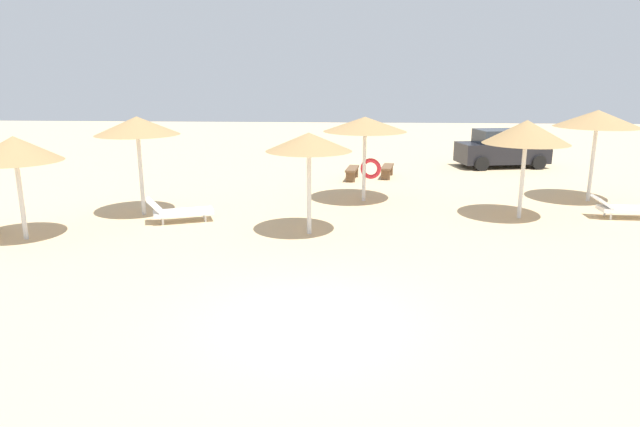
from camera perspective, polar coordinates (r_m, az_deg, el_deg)
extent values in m
plane|color=#D1B284|center=(9.92, -1.07, -11.04)|extent=(80.00, 80.00, 0.00)
cylinder|color=silver|center=(17.70, -17.86, 3.91)|extent=(0.12, 0.12, 2.54)
cone|color=#9E7A4C|center=(17.52, -18.22, 8.55)|extent=(2.48, 2.48, 0.54)
cylinder|color=silver|center=(20.77, 26.09, 4.66)|extent=(0.12, 0.12, 2.60)
cone|color=#9E7A4C|center=(20.61, 26.54, 8.70)|extent=(2.73, 2.73, 0.55)
cylinder|color=silver|center=(16.28, -28.27, 1.33)|extent=(0.12, 0.12, 2.15)
cone|color=#9E7A4C|center=(16.08, -28.82, 5.83)|extent=(2.30, 2.30, 0.64)
cylinder|color=silver|center=(14.80, -1.13, 2.30)|extent=(0.12, 0.12, 2.35)
cone|color=#9E7A4C|center=(14.59, -1.15, 7.35)|extent=(2.27, 2.27, 0.48)
cylinder|color=silver|center=(17.49, 19.99, 3.27)|extent=(0.12, 0.12, 2.33)
cone|color=#9E7A4C|center=(17.30, 20.39, 7.84)|extent=(2.48, 2.48, 0.68)
cylinder|color=silver|center=(18.76, 4.55, 4.96)|extent=(0.12, 0.12, 2.45)
cone|color=#9E7A4C|center=(18.58, 4.63, 9.11)|extent=(2.76, 2.76, 0.48)
torus|color=red|center=(18.78, 5.22, 4.60)|extent=(0.71, 0.27, 0.70)
cube|color=white|center=(16.71, -13.80, 0.12)|extent=(1.82, 1.21, 0.12)
cube|color=white|center=(16.62, -16.60, 0.80)|extent=(0.63, 0.75, 0.46)
cylinder|color=silver|center=(16.51, -15.78, -0.78)|extent=(0.06, 0.06, 0.22)
cylinder|color=silver|center=(16.94, -15.84, -0.41)|extent=(0.06, 0.06, 0.22)
cylinder|color=silver|center=(16.58, -11.64, -0.47)|extent=(0.06, 0.06, 0.22)
cylinder|color=silver|center=(17.00, -11.80, -0.11)|extent=(0.06, 0.06, 0.22)
cube|color=white|center=(18.98, 29.09, 0.38)|extent=(1.71, 0.67, 0.12)
cube|color=white|center=(18.61, 26.93, 1.07)|extent=(0.52, 0.65, 0.37)
cylinder|color=silver|center=(18.57, 27.62, -0.25)|extent=(0.06, 0.06, 0.22)
cylinder|color=silver|center=(18.97, 27.12, 0.08)|extent=(0.06, 0.06, 0.22)
cube|color=brown|center=(23.27, 6.90, 4.77)|extent=(0.64, 1.55, 0.08)
cube|color=brown|center=(22.77, 6.72, 3.95)|extent=(0.37, 0.18, 0.41)
cube|color=brown|center=(23.85, 7.03, 4.40)|extent=(0.37, 0.18, 0.41)
cube|color=brown|center=(22.68, 3.32, 4.61)|extent=(0.58, 1.54, 0.08)
cube|color=brown|center=(22.18, 3.13, 3.75)|extent=(0.37, 0.16, 0.41)
cube|color=brown|center=(23.26, 3.48, 4.23)|extent=(0.37, 0.16, 0.41)
cube|color=black|center=(27.03, 18.14, 5.96)|extent=(4.26, 2.45, 0.90)
cube|color=#262D38|center=(26.86, 17.87, 7.55)|extent=(2.27, 1.92, 0.60)
cylinder|color=black|center=(28.46, 19.78, 5.50)|extent=(0.67, 0.34, 0.64)
cylinder|color=black|center=(26.93, 21.48, 4.89)|extent=(0.67, 0.34, 0.64)
cylinder|color=black|center=(27.33, 14.72, 5.54)|extent=(0.67, 0.34, 0.64)
cylinder|color=black|center=(25.73, 16.20, 4.92)|extent=(0.67, 0.34, 0.64)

